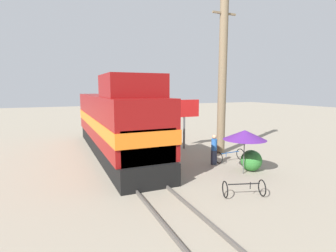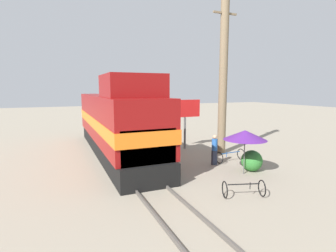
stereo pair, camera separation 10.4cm
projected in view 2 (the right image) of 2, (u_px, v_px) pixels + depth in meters
ground_plane at (138, 176)px, 13.63m from camera, size 120.00×120.00×0.00m
rail_near at (124, 177)px, 13.34m from camera, size 0.08×28.35×0.15m
rail_far at (151, 173)px, 13.90m from camera, size 0.08×28.35×0.15m
locomotive at (116, 123)px, 17.81m from camera, size 3.12×15.18×5.25m
utility_pole at (223, 76)px, 17.76m from camera, size 1.80×0.56×10.73m
vendor_umbrella at (245, 135)px, 13.70m from camera, size 2.26×2.26×2.36m
billboard_sign at (185, 111)px, 19.58m from camera, size 2.47×0.12×3.71m
shrub_cluster at (252, 161)px, 14.41m from camera, size 1.16×1.16×1.16m
person_bystander at (215, 148)px, 15.57m from camera, size 0.34×0.34×1.82m
bicycle at (230, 156)px, 16.30m from camera, size 1.86×0.87×0.73m
bicycle_spare at (244, 189)px, 10.95m from camera, size 1.80×1.18×0.71m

